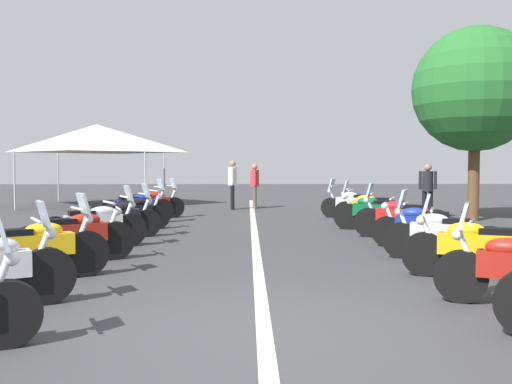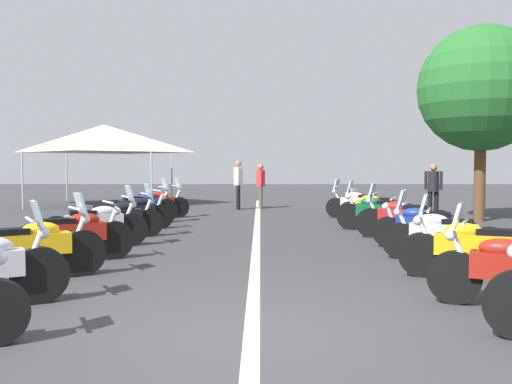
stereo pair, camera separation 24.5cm
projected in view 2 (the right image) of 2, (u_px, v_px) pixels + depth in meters
ground_plane at (252, 336)px, 5.42m from camera, size 80.00×80.00×0.00m
lane_centre_stripe at (256, 243)px, 11.67m from camera, size 27.10×0.16×0.01m
motorcycle_left_row_2 at (30, 247)px, 7.92m from camera, size 1.31×1.93×1.23m
motorcycle_left_row_3 at (74, 235)px, 9.43m from camera, size 1.15×1.83×1.01m
motorcycle_left_row_4 at (96, 224)px, 11.02m from camera, size 1.09×1.93×1.22m
motorcycle_left_row_5 at (117, 217)px, 12.46m from camera, size 1.10×2.00×1.20m
motorcycle_left_row_6 at (133, 212)px, 13.95m from camera, size 1.18×1.92×0.99m
motorcycle_left_row_7 at (142, 206)px, 15.51m from camera, size 1.17×1.93×1.22m
motorcycle_left_row_8 at (155, 203)px, 16.91m from camera, size 1.17×1.98×1.21m
motorcycle_right_row_2 at (474, 247)px, 7.99m from camera, size 0.97×2.08×1.21m
motorcycle_right_row_3 at (442, 234)px, 9.49m from camera, size 1.07×1.92×1.20m
motorcycle_right_row_4 at (424, 226)px, 10.91m from camera, size 1.00×1.92×0.98m
motorcycle_right_row_5 at (403, 217)px, 12.37m from camera, size 1.01×2.02×1.22m
motorcycle_right_row_6 at (377, 212)px, 13.89m from camera, size 0.97×1.98×1.01m
motorcycle_right_row_7 at (375, 207)px, 15.37m from camera, size 0.98×2.03×1.19m
motorcycle_right_row_8 at (359, 203)px, 16.88m from camera, size 1.11×1.97×1.20m
traffic_cone_0 at (77, 219)px, 13.80m from camera, size 0.36×0.36×0.61m
bystander_0 at (261, 182)px, 20.68m from camera, size 0.53×0.32×1.64m
bystander_2 at (433, 187)px, 16.86m from camera, size 0.32×0.52×1.65m
bystander_3 at (238, 181)px, 20.26m from camera, size 0.53×0.32×1.77m
roadside_tree_0 at (482, 89)px, 15.99m from camera, size 3.56×3.56×5.57m
event_tent at (104, 139)px, 22.39m from camera, size 5.15×5.15×3.20m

